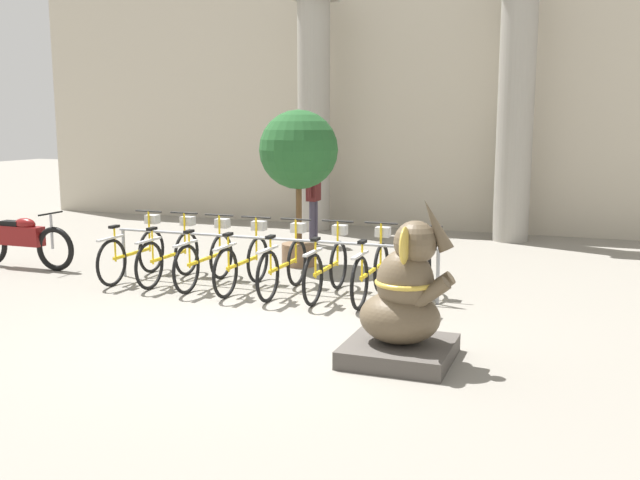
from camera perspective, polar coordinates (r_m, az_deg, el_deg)
The scene contains 17 objects.
ground_plane at distance 8.47m, azimuth -5.30°, elevation -7.18°, with size 60.00×60.00×0.00m, color gray.
building_facade at distance 16.30m, azimuth 8.05°, elevation 11.42°, with size 20.00×0.20×6.00m.
column_left at distance 15.96m, azimuth -0.50°, elevation 10.20°, with size 0.90×0.90×5.16m.
column_right at distance 14.96m, azimuth 15.37°, elevation 9.92°, with size 0.90×0.90×5.16m.
bike_rack at distance 10.34m, azimuth -4.22°, elevation -0.52°, with size 5.08×0.05×0.77m.
bicycle_0 at distance 11.41m, azimuth -14.69°, elevation -0.97°, with size 0.48×1.75×1.02m.
bicycle_1 at distance 11.07m, azimuth -11.92°, elevation -1.17°, with size 0.48×1.75×1.02m.
bicycle_2 at distance 10.71m, azimuth -9.14°, elevation -1.44°, with size 0.48×1.75×1.02m.
bicycle_3 at distance 10.38m, azimuth -6.15°, elevation -1.72°, with size 0.48×1.75×1.02m.
bicycle_4 at distance 10.12m, azimuth -2.90°, elevation -1.97°, with size 0.48×1.75×1.02m.
bicycle_5 at distance 9.92m, azimuth 0.57°, elevation -2.20°, with size 0.48×1.75×1.02m.
bicycle_6 at distance 9.75m, azimuth 4.16°, elevation -2.43°, with size 0.48×1.75×1.02m.
bicycle_7 at distance 9.54m, azimuth 7.77°, elevation -2.75°, with size 0.48×1.75×1.02m.
elephant_statue at distance 7.30m, azimuth 6.72°, elevation -5.28°, with size 1.07×1.07×1.70m.
motorcycle at distance 12.83m, azimuth -22.75°, elevation 0.00°, with size 2.11×0.55×0.96m.
person_pedestrian at distance 13.97m, azimuth -0.53°, elevation 4.02°, with size 0.24×0.47×1.80m.
potted_tree at distance 11.92m, azimuth -1.72°, elevation 6.76°, with size 1.32×1.32×2.62m.
Camera 1 is at (3.56, -7.30, 2.42)m, focal length 40.00 mm.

